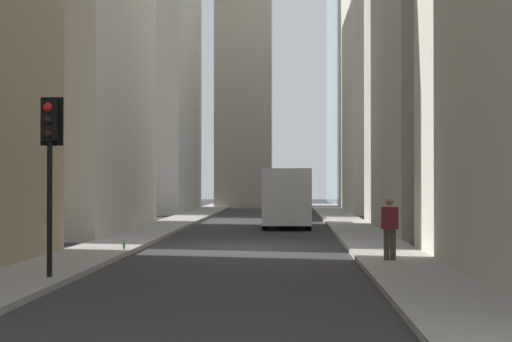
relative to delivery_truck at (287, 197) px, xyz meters
The scene contains 10 objects.
ground_plane 11.79m from the delivery_truck, behind, with size 135.00×135.00×0.00m, color #302D30.
sidewalk_right 13.10m from the delivery_truck, 153.07° to the left, with size 90.00×2.20×0.14m, color gray.
sidewalk_left 12.10m from the delivery_truck, 165.06° to the right, with size 90.00×2.20×0.14m, color gray.
building_left_far 25.03m from the delivery_truck, 25.62° to the right, with size 14.58×10.50×29.31m.
building_right_far 24.52m from the delivery_truck, 32.83° to the left, with size 13.24×10.50×24.06m.
delivery_truck is the anchor object (origin of this frame).
sedan_black 7.31m from the delivery_truck, ahead, with size 4.30×1.78×1.42m.
traffic_light_foreground 21.89m from the delivery_truck, 166.04° to the left, with size 0.43×0.52×4.05m.
pedestrian 17.34m from the delivery_truck, behind, with size 0.26×0.44×1.70m.
discarded_bottle 15.02m from the delivery_truck, 160.19° to the left, with size 0.07×0.07×0.27m.
Camera 1 is at (-27.14, -1.52, 2.32)m, focal length 55.65 mm.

